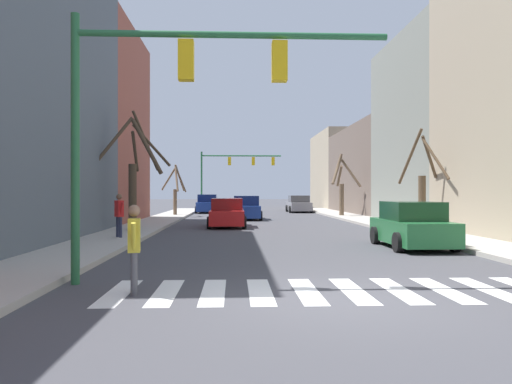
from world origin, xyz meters
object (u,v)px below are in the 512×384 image
at_px(car_parked_left_near, 227,213).
at_px(street_tree_left_near, 341,185).
at_px(car_parked_right_far, 246,208).
at_px(car_parked_right_near, 207,204).
at_px(street_tree_right_far, 422,188).
at_px(car_driving_away_lane, 412,226).
at_px(pedestrian_on_left_sidewalk, 134,241).
at_px(street_tree_left_mid, 176,189).
at_px(traffic_signal_near, 171,88).
at_px(street_tree_right_mid, 135,174).
at_px(car_at_intersection, 299,204).
at_px(pedestrian_crossing_street, 119,212).
at_px(traffic_signal_far, 232,166).

height_order(car_parked_left_near, street_tree_left_near, street_tree_left_near).
height_order(car_parked_right_far, street_tree_left_near, street_tree_left_near).
distance_m(car_parked_right_far, car_parked_left_near, 7.40).
xyz_separation_m(car_parked_right_near, street_tree_right_far, (11.17, -22.65, 1.32)).
distance_m(car_driving_away_lane, pedestrian_on_left_sidewalk, 10.89).
xyz_separation_m(street_tree_right_far, street_tree_left_mid, (-13.25, 16.04, 0.04)).
height_order(traffic_signal_near, car_driving_away_lane, traffic_signal_near).
bearing_deg(street_tree_right_mid, street_tree_left_near, 47.32).
bearing_deg(street_tree_left_near, car_driving_away_lane, -95.56).
height_order(traffic_signal_near, car_at_intersection, traffic_signal_near).
xyz_separation_m(car_parked_left_near, street_tree_right_far, (9.14, -4.45, 1.37)).
bearing_deg(car_driving_away_lane, street_tree_right_far, -24.03).
relative_size(car_driving_away_lane, car_at_intersection, 0.90).
relative_size(street_tree_left_mid, street_tree_right_mid, 0.70).
bearing_deg(car_at_intersection, street_tree_right_far, -173.46).
bearing_deg(pedestrian_crossing_street, pedestrian_on_left_sidewalk, 158.11).
bearing_deg(car_at_intersection, pedestrian_on_left_sidewalk, 167.87).
height_order(street_tree_left_mid, street_tree_right_mid, street_tree_right_mid).
bearing_deg(pedestrian_crossing_street, car_parked_left_near, -64.36).
xyz_separation_m(traffic_signal_near, street_tree_right_far, (10.09, 12.31, -1.99)).
relative_size(traffic_signal_near, street_tree_right_mid, 1.19).
bearing_deg(car_parked_left_near, pedestrian_on_left_sidewalk, -4.82).
relative_size(pedestrian_crossing_street, street_tree_left_mid, 0.43).
distance_m(car_parked_right_near, street_tree_left_mid, 7.06).
bearing_deg(pedestrian_on_left_sidewalk, car_parked_right_near, -7.77).
relative_size(car_at_intersection, street_tree_left_mid, 1.18).
xyz_separation_m(car_driving_away_lane, street_tree_right_far, (2.66, 5.97, 1.36)).
height_order(car_parked_right_near, pedestrian_on_left_sidewalk, pedestrian_on_left_sidewalk).
bearing_deg(car_parked_right_far, car_at_intersection, 156.23).
distance_m(traffic_signal_far, street_tree_left_mid, 13.07).
distance_m(pedestrian_on_left_sidewalk, street_tree_left_mid, 29.54).
bearing_deg(car_parked_left_near, pedestrian_crossing_street, -28.13).
distance_m(car_parked_left_near, car_driving_away_lane, 12.27).
distance_m(car_parked_left_near, car_at_intersection, 20.20).
relative_size(car_driving_away_lane, pedestrian_crossing_street, 2.45).
height_order(car_driving_away_lane, car_at_intersection, car_driving_away_lane).
bearing_deg(pedestrian_crossing_street, traffic_signal_near, 162.89).
xyz_separation_m(car_parked_right_near, pedestrian_on_left_sidewalk, (0.53, -36.01, 0.21)).
bearing_deg(traffic_signal_far, street_tree_right_mid, -99.13).
relative_size(car_parked_left_near, street_tree_left_near, 0.97).
bearing_deg(car_parked_right_near, car_parked_left_near, -173.63).
bearing_deg(car_driving_away_lane, street_tree_right_mid, 58.62).
height_order(car_driving_away_lane, street_tree_right_far, street_tree_right_far).
distance_m(pedestrian_on_left_sidewalk, street_tree_right_mid, 14.30).
relative_size(car_driving_away_lane, street_tree_right_far, 0.87).
distance_m(street_tree_right_far, street_tree_left_near, 14.36).
xyz_separation_m(traffic_signal_near, car_parked_left_near, (0.94, 16.75, -3.36)).
bearing_deg(street_tree_left_mid, traffic_signal_far, 70.42).
bearing_deg(traffic_signal_far, traffic_signal_near, -91.61).
relative_size(traffic_signal_near, street_tree_right_far, 1.40).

